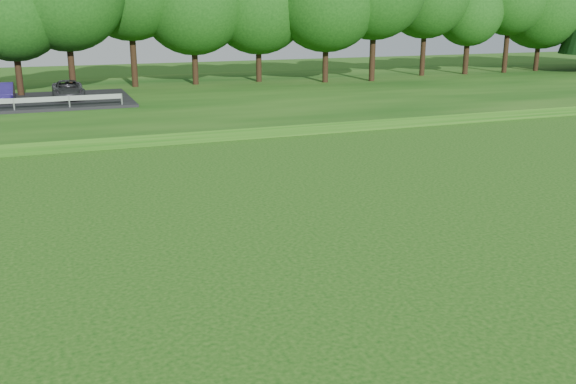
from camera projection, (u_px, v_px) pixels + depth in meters
name	position (u px, v px, depth m)	size (l,w,h in m)	color
berm	(286.00, 93.00, 49.66)	(130.00, 30.00, 0.60)	#10430C
walking_path	(371.00, 127.00, 37.16)	(130.00, 1.60, 0.04)	gray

